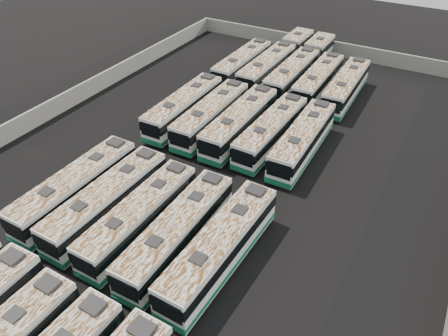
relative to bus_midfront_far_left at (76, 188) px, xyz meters
The scene contains 17 objects.
ground 12.06m from the bus_midfront_far_left, 47.39° to the left, with size 140.00×140.00×0.00m, color black.
perimeter_wall 11.94m from the bus_midfront_far_left, 47.39° to the left, with size 45.20×73.20×2.20m.
bus_midfront_far_left is the anchor object (origin of this frame).
bus_midfront_left 3.54m from the bus_midfront_far_left, ahead, with size 2.92×13.00×3.65m.
bus_midfront_center 7.11m from the bus_midfront_far_left, ahead, with size 2.77×12.61×3.55m.
bus_midfront_right 10.81m from the bus_midfront_far_left, ahead, with size 2.91×12.96×3.64m.
bus_midfront_far_right 14.51m from the bus_midfront_far_left, ahead, with size 3.11×13.24×3.71m.
bus_midback_far_left 16.91m from the bus_midfront_far_left, 90.11° to the left, with size 2.90×12.97×3.65m.
bus_midback_left 17.27m from the bus_midfront_far_left, 77.93° to the left, with size 2.93×12.97×3.65m.
bus_midback_center 18.45m from the bus_midfront_far_left, 67.10° to the left, with size 2.86×13.20×3.72m.
bus_midback_right 20.28m from the bus_midfront_far_left, 57.81° to the left, with size 2.99×12.75×3.58m.
bus_midback_far_right 22.33m from the bus_midfront_far_left, 49.99° to the left, with size 3.03×12.95×3.64m.
bus_back_far_left 31.33m from the bus_midfront_far_left, 90.10° to the left, with size 2.74×12.63×3.56m.
bus_back_left 35.18m from the bus_midfront_far_left, 84.10° to the left, with size 2.92×20.15×3.65m.
bus_back_center 35.52m from the bus_midfront_far_left, 78.22° to the left, with size 2.78×19.97×3.62m.
bus_back_right 33.19m from the bus_midfront_far_left, 70.91° to the left, with size 2.82×12.68×3.57m.
bus_back_far_right 34.54m from the bus_midfront_far_left, 65.18° to the left, with size 2.96×12.77×3.59m.
Camera 1 is at (17.83, -28.16, 25.86)m, focal length 35.00 mm.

